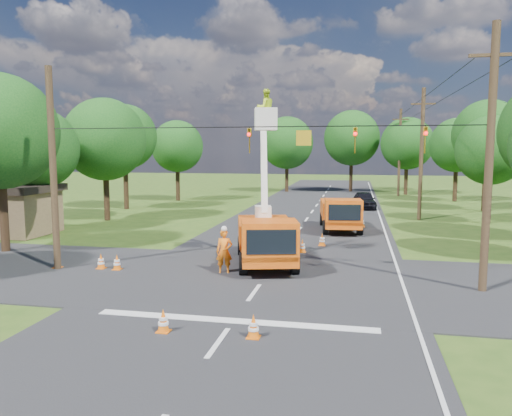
% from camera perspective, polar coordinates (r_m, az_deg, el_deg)
% --- Properties ---
extents(ground, '(140.00, 140.00, 0.00)m').
position_cam_1_polar(ground, '(38.46, 5.79, -1.38)').
color(ground, '#2F4D17').
rests_on(ground, ground).
extents(road_main, '(12.00, 100.00, 0.06)m').
position_cam_1_polar(road_main, '(38.46, 5.79, -1.38)').
color(road_main, black).
rests_on(road_main, ground).
extents(road_cross, '(56.00, 10.00, 0.07)m').
position_cam_1_polar(road_cross, '(20.94, 0.89, -8.23)').
color(road_cross, black).
rests_on(road_cross, ground).
extents(stop_bar, '(9.00, 0.45, 0.02)m').
position_cam_1_polar(stop_bar, '(16.09, -2.58, -12.91)').
color(stop_bar, silver).
rests_on(stop_bar, ground).
extents(edge_line, '(0.12, 90.00, 0.02)m').
position_cam_1_polar(edge_line, '(38.33, 14.15, -1.58)').
color(edge_line, silver).
rests_on(edge_line, ground).
extents(bucket_truck, '(3.86, 6.80, 8.17)m').
position_cam_1_polar(bucket_truck, '(23.28, 1.16, -2.38)').
color(bucket_truck, orange).
rests_on(bucket_truck, ground).
extents(second_truck, '(3.02, 6.36, 2.30)m').
position_cam_1_polar(second_truck, '(33.57, 9.63, -0.56)').
color(second_truck, orange).
rests_on(second_truck, ground).
extents(ground_worker, '(0.79, 0.60, 1.95)m').
position_cam_1_polar(ground_worker, '(21.85, -3.65, -4.97)').
color(ground_worker, '#FF5515').
rests_on(ground_worker, ground).
extents(distant_car, '(2.28, 4.74, 1.56)m').
position_cam_1_polar(distant_car, '(46.75, 12.28, 0.90)').
color(distant_car, black).
rests_on(distant_car, ground).
extents(traffic_cone_0, '(0.38, 0.38, 0.71)m').
position_cam_1_polar(traffic_cone_0, '(15.35, -10.55, -12.58)').
color(traffic_cone_0, orange).
rests_on(traffic_cone_0, ground).
extents(traffic_cone_1, '(0.38, 0.38, 0.71)m').
position_cam_1_polar(traffic_cone_1, '(14.67, -0.30, -13.39)').
color(traffic_cone_1, orange).
rests_on(traffic_cone_1, ground).
extents(traffic_cone_2, '(0.38, 0.38, 0.71)m').
position_cam_1_polar(traffic_cone_2, '(26.31, 5.31, -4.36)').
color(traffic_cone_2, orange).
rests_on(traffic_cone_2, ground).
extents(traffic_cone_3, '(0.38, 0.38, 0.71)m').
position_cam_1_polar(traffic_cone_3, '(28.25, 7.56, -3.62)').
color(traffic_cone_3, orange).
rests_on(traffic_cone_3, ground).
extents(traffic_cone_4, '(0.38, 0.38, 0.71)m').
position_cam_1_polar(traffic_cone_4, '(23.34, -15.60, -6.01)').
color(traffic_cone_4, orange).
rests_on(traffic_cone_4, ground).
extents(traffic_cone_5, '(0.38, 0.38, 0.71)m').
position_cam_1_polar(traffic_cone_5, '(23.74, -17.29, -5.85)').
color(traffic_cone_5, orange).
rests_on(traffic_cone_5, ground).
extents(traffic_cone_6, '(0.38, 0.38, 0.71)m').
position_cam_1_polar(traffic_cone_6, '(24.54, -21.75, -5.62)').
color(traffic_cone_6, orange).
rests_on(traffic_cone_6, ground).
extents(traffic_cone_7, '(0.38, 0.38, 0.71)m').
position_cam_1_polar(traffic_cone_7, '(35.42, 12.03, -1.60)').
color(traffic_cone_7, orange).
rests_on(traffic_cone_7, ground).
extents(pole_right_near, '(1.80, 0.30, 10.00)m').
position_cam_1_polar(pole_right_near, '(20.47, 25.12, 5.26)').
color(pole_right_near, '#4C3823').
rests_on(pole_right_near, ground).
extents(pole_right_mid, '(1.80, 0.30, 10.00)m').
position_cam_1_polar(pole_right_mid, '(40.19, 18.38, 5.97)').
color(pole_right_mid, '#4C3823').
rests_on(pole_right_mid, ground).
extents(pole_right_far, '(1.80, 0.30, 10.00)m').
position_cam_1_polar(pole_right_far, '(60.09, 16.09, 6.19)').
color(pole_right_far, '#4C3823').
rests_on(pole_right_far, ground).
extents(pole_left, '(0.30, 0.30, 9.00)m').
position_cam_1_polar(pole_left, '(23.88, -22.17, 4.06)').
color(pole_left, '#4C3823').
rests_on(pole_left, ground).
extents(signal_span, '(18.00, 0.29, 1.07)m').
position_cam_1_polar(signal_span, '(19.95, 7.28, 8.04)').
color(signal_span, black).
rests_on(signal_span, ground).
extents(shed, '(5.50, 4.50, 3.15)m').
position_cam_1_polar(shed, '(35.53, -26.30, -0.08)').
color(shed, '#8C704C').
rests_on(shed, ground).
extents(tree_left_c, '(5.20, 5.20, 8.06)m').
position_cam_1_polar(tree_left_c, '(35.24, -23.69, 6.22)').
color(tree_left_c, '#382616').
rests_on(tree_left_c, ground).
extents(tree_left_d, '(6.20, 6.20, 9.24)m').
position_cam_1_polar(tree_left_d, '(39.59, -16.92, 7.49)').
color(tree_left_d, '#382616').
rests_on(tree_left_d, ground).
extents(tree_left_e, '(5.80, 5.80, 9.41)m').
position_cam_1_polar(tree_left_e, '(46.65, -14.80, 7.85)').
color(tree_left_e, '#382616').
rests_on(tree_left_e, ground).
extents(tree_left_f, '(5.40, 5.40, 8.40)m').
position_cam_1_polar(tree_left_f, '(53.21, -9.00, 6.96)').
color(tree_left_f, '#382616').
rests_on(tree_left_f, ground).
extents(tree_right_c, '(5.00, 5.00, 7.83)m').
position_cam_1_polar(tree_right_c, '(40.04, 25.29, 5.96)').
color(tree_right_c, '#382616').
rests_on(tree_right_c, ground).
extents(tree_right_d, '(6.00, 6.00, 9.70)m').
position_cam_1_polar(tree_right_d, '(48.21, 24.96, 7.63)').
color(tree_right_d, '#382616').
rests_on(tree_right_d, ground).
extents(tree_right_e, '(5.60, 5.60, 8.63)m').
position_cam_1_polar(tree_right_e, '(55.82, 21.99, 6.67)').
color(tree_right_e, '#382616').
rests_on(tree_right_e, ground).
extents(tree_far_a, '(6.60, 6.60, 9.50)m').
position_cam_1_polar(tree_far_a, '(63.50, 3.56, 7.43)').
color(tree_far_a, '#382616').
rests_on(tree_far_a, ground).
extents(tree_far_b, '(7.00, 7.00, 10.32)m').
position_cam_1_polar(tree_far_b, '(64.91, 10.89, 7.86)').
color(tree_far_b, '#382616').
rests_on(tree_far_b, ground).
extents(tree_far_c, '(6.20, 6.20, 9.18)m').
position_cam_1_polar(tree_far_c, '(62.17, 16.89, 7.06)').
color(tree_far_c, '#382616').
rests_on(tree_far_c, ground).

